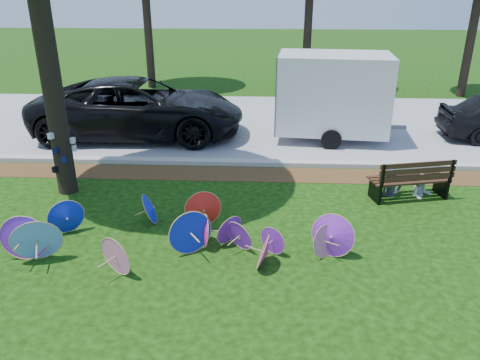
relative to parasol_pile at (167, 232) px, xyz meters
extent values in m
plane|color=black|center=(0.78, -0.73, -0.38)|extent=(90.00, 90.00, 0.00)
cube|color=#472D16|center=(0.78, 3.77, -0.37)|extent=(90.00, 1.00, 0.01)
cube|color=#B7B5AD|center=(0.78, 4.47, -0.32)|extent=(90.00, 0.30, 0.12)
cube|color=gray|center=(0.78, 8.62, -0.37)|extent=(90.00, 8.00, 0.01)
cylinder|color=black|center=(-2.88, 2.51, 2.73)|extent=(0.44, 0.44, 6.21)
cone|color=purple|center=(2.99, -0.06, 0.03)|extent=(0.85, 0.59, 0.82)
cone|color=purple|center=(-2.46, -0.38, 0.06)|extent=(0.88, 0.25, 0.87)
cone|color=red|center=(0.56, 0.93, 0.00)|extent=(0.76, 0.35, 0.76)
cone|color=#D16A95|center=(2.85, -0.04, -0.06)|extent=(0.60, 0.57, 0.64)
cone|color=purple|center=(1.35, 0.09, -0.07)|extent=(0.62, 0.57, 0.62)
cone|color=#D16A95|center=(-0.68, -0.79, -0.02)|extent=(0.69, 0.54, 0.73)
cone|color=#C82274|center=(0.63, 0.19, -0.06)|extent=(0.35, 0.66, 0.64)
cone|color=#1026CB|center=(0.42, -0.03, 0.04)|extent=(0.80, 0.57, 0.84)
cone|color=purple|center=(1.96, -0.01, -0.11)|extent=(0.48, 0.39, 0.54)
cone|color=#1026CB|center=(-0.52, 1.06, -0.04)|extent=(0.45, 0.71, 0.65)
cone|color=#C82274|center=(1.81, -0.48, -0.06)|extent=(0.35, 0.66, 0.63)
cone|color=purple|center=(1.10, 0.30, -0.07)|extent=(0.59, 0.60, 0.62)
cone|color=#1026CB|center=(-2.07, 0.50, -0.02)|extent=(0.68, 0.53, 0.72)
cone|color=#6194F3|center=(-2.22, -0.45, 0.06)|extent=(0.95, 0.65, 0.89)
imported|color=black|center=(-2.20, 6.90, 0.53)|extent=(6.64, 3.21, 1.82)
cube|color=silver|center=(3.85, 6.93, 1.08)|extent=(3.49, 2.39, 2.92)
imported|color=#3D4053|center=(4.73, 2.64, 0.28)|extent=(0.53, 0.39, 1.32)
imported|color=silver|center=(5.43, 2.64, 0.14)|extent=(0.56, 0.47, 1.04)
cylinder|color=black|center=(-3.53, 14.37, 2.12)|extent=(0.36, 0.36, 5.00)
cylinder|color=black|center=(3.64, 14.42, 2.12)|extent=(0.36, 0.36, 5.00)
cylinder|color=black|center=(10.30, 13.22, 2.12)|extent=(0.36, 0.36, 5.00)
camera|label=1|loc=(1.72, -7.42, 4.22)|focal=35.00mm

